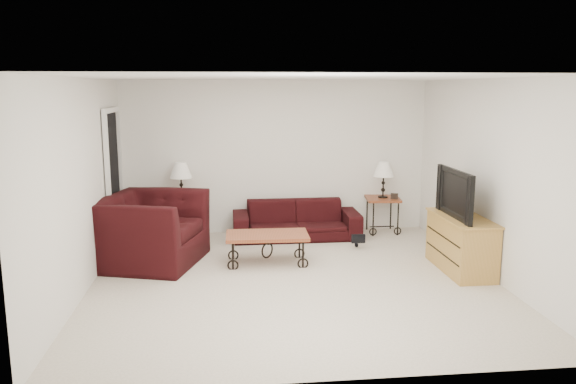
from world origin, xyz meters
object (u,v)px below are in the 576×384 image
object	(u,v)px
sofa	(296,220)
coffee_table	(267,249)
tv_stand	(461,244)
backpack	(357,234)
lamp_left	(181,182)
television	(462,193)
side_table_right	(382,215)
lamp_right	(383,180)
armchair	(150,230)
side_table_left	(182,219)

from	to	relation	value
sofa	coffee_table	world-z (taller)	sofa
tv_stand	backpack	world-z (taller)	tv_stand
lamp_left	television	bearing A→B (deg)	-28.76
sofa	backpack	distance (m)	1.07
side_table_right	backpack	size ratio (longest dim) A/B	1.48
coffee_table	lamp_left	bearing A→B (deg)	130.33
coffee_table	television	size ratio (longest dim) A/B	1.03
lamp_right	television	xyz separation A→B (m)	(0.46, -2.06, 0.15)
tv_stand	backpack	xyz separation A→B (m)	(-1.11, 1.22, -0.16)
lamp_left	armchair	xyz separation A→B (m)	(-0.34, -1.27, -0.45)
side_table_left	coffee_table	distance (m)	1.94
sofa	television	size ratio (longest dim) A/B	1.86
side_table_right	backpack	distance (m)	1.05
lamp_left	coffee_table	size ratio (longest dim) A/B	0.55
sofa	side_table_left	distance (m)	1.82
lamp_left	lamp_right	bearing A→B (deg)	0.00
sofa	lamp_right	bearing A→B (deg)	6.99
tv_stand	lamp_right	bearing A→B (deg)	103.24
side_table_left	lamp_right	size ratio (longest dim) A/B	1.04
coffee_table	television	world-z (taller)	television
coffee_table	backpack	bearing A→B (deg)	24.43
lamp_left	backpack	size ratio (longest dim) A/B	1.53
tv_stand	side_table_right	bearing A→B (deg)	103.24
coffee_table	backpack	distance (m)	1.54
side_table_left	television	size ratio (longest dim) A/B	0.57
sofa	side_table_right	bearing A→B (deg)	6.99
backpack	side_table_left	bearing A→B (deg)	159.04
side_table_left	tv_stand	size ratio (longest dim) A/B	0.51
sofa	side_table_left	xyz separation A→B (m)	(-1.82, 0.18, 0.01)
sofa	television	bearing A→B (deg)	-44.17
side_table_left	tv_stand	world-z (taller)	tv_stand
television	backpack	size ratio (longest dim) A/B	2.71
sofa	tv_stand	xyz separation A→B (m)	(1.95, -1.88, 0.07)
backpack	coffee_table	bearing A→B (deg)	-159.06
armchair	lamp_right	bearing A→B (deg)	-54.10
lamp_right	backpack	bearing A→B (deg)	-126.87
coffee_table	armchair	distance (m)	1.62
tv_stand	television	size ratio (longest dim) A/B	1.12
coffee_table	tv_stand	xyz separation A→B (m)	(2.51, -0.58, 0.15)
television	backpack	bearing A→B (deg)	-138.21
coffee_table	tv_stand	distance (m)	2.59
lamp_right	television	size ratio (longest dim) A/B	0.55
side_table_left	backpack	bearing A→B (deg)	-17.47
tv_stand	backpack	size ratio (longest dim) A/B	3.02
lamp_left	side_table_right	bearing A→B (deg)	0.00
side_table_left	television	world-z (taller)	television
lamp_left	tv_stand	world-z (taller)	lamp_left
coffee_table	armchair	size ratio (longest dim) A/B	0.77
sofa	tv_stand	size ratio (longest dim) A/B	1.67
armchair	backpack	world-z (taller)	armchair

